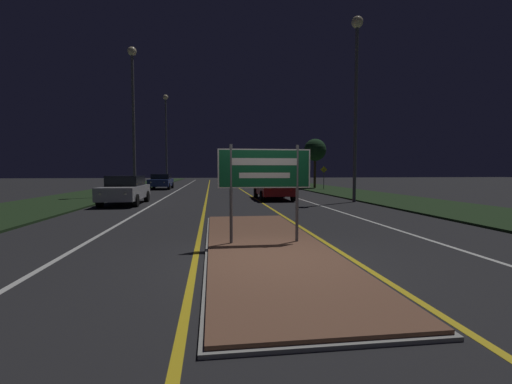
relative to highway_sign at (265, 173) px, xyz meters
The scene contains 22 objects.
ground_plane 2.16m from the highway_sign, 90.00° to the right, with size 160.00×160.00×0.00m, color #232326.
median_island 1.64m from the highway_sign, 90.00° to the left, with size 2.67×9.21×0.10m.
verge_left 20.99m from the highway_sign, 117.00° to the left, with size 5.00×100.00×0.08m.
verge_right 20.99m from the highway_sign, 63.00° to the left, with size 5.00×100.00×0.08m.
centre_line_yellow_left 23.75m from the highway_sign, 93.68° to the left, with size 0.12×70.00×0.01m.
centre_line_yellow_right 23.75m from the highway_sign, 86.32° to the left, with size 0.12×70.00×0.01m.
lane_line_white_left 24.07m from the highway_sign, 100.07° to the left, with size 0.12×70.00×0.01m.
lane_line_white_right 24.07m from the highway_sign, 79.93° to the left, with size 0.12×70.00×0.01m.
edge_line_white_left 24.77m from the highway_sign, 106.94° to the left, with size 0.10×70.00×0.01m.
edge_line_white_right 24.77m from the highway_sign, 73.06° to the left, with size 0.10×70.00×0.01m.
highway_sign is the anchor object (origin of this frame).
streetlight_left_near 17.69m from the highway_sign, 111.51° to the left, with size 0.57×0.57×9.76m.
streetlight_left_far 32.18m from the highway_sign, 101.08° to the left, with size 0.56×0.56×10.06m.
streetlight_right_near 13.53m from the highway_sign, 57.44° to the left, with size 0.63×0.63×10.08m.
car_receding_0 13.14m from the highway_sign, 78.74° to the left, with size 2.03×4.54×1.46m.
car_receding_1 25.83m from the highway_sign, 76.84° to the left, with size 2.00×4.18×1.43m.
car_receding_2 32.98m from the highway_sign, 79.48° to the left, with size 2.03×4.78×1.47m.
car_receding_3 42.29m from the highway_sign, 81.91° to the left, with size 1.95×4.18×1.45m.
car_approaching_0 12.17m from the highway_sign, 117.65° to the left, with size 1.88×4.54×1.48m.
car_approaching_1 26.51m from the highway_sign, 103.00° to the left, with size 1.99×4.52×1.43m.
warning_sign 23.61m from the highway_sign, 68.15° to the left, with size 0.60×0.06×2.07m.
roadside_palm_right 26.24m from the highway_sign, 70.36° to the left, with size 2.14×2.14×4.76m.
Camera 1 is at (-1.19, -6.30, 1.73)m, focal length 24.00 mm.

